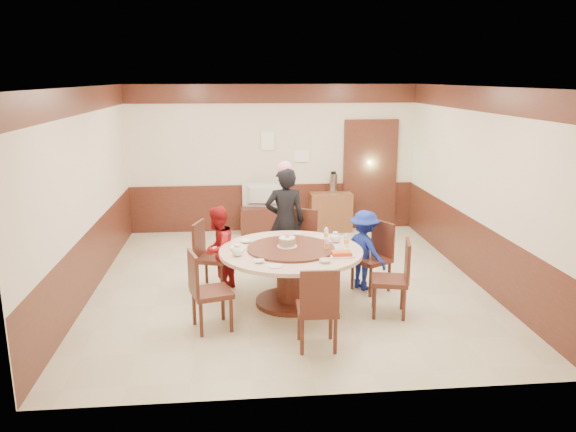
{
  "coord_description": "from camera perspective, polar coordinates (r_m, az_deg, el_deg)",
  "views": [
    {
      "loc": [
        -0.74,
        -7.69,
        2.93
      ],
      "look_at": [
        -0.03,
        -0.37,
        1.1
      ],
      "focal_mm": 35.0,
      "sensor_mm": 36.0,
      "label": 1
    }
  ],
  "objects": [
    {
      "name": "bowl_1",
      "position": [
        6.8,
        3.78,
        -4.56
      ],
      "size": [
        0.14,
        0.14,
        0.04
      ],
      "primitive_type": "imported",
      "color": "white",
      "rests_on": "banquet_table"
    },
    {
      "name": "person_red",
      "position": [
        7.83,
        -7.15,
        -3.4
      ],
      "size": [
        0.68,
        0.74,
        1.22
      ],
      "primitive_type": "imported",
      "rotation": [
        0.0,
        0.0,
        4.23
      ],
      "color": "#A31519",
      "rests_on": "ground"
    },
    {
      "name": "bottle_0",
      "position": [
        7.24,
        3.94,
        -2.92
      ],
      "size": [
        0.06,
        0.06,
        0.16
      ],
      "primitive_type": "cylinder",
      "color": "white",
      "rests_on": "banquet_table"
    },
    {
      "name": "teapot_left",
      "position": [
        7.05,
        -5.16,
        -3.59
      ],
      "size": [
        0.17,
        0.15,
        0.13
      ],
      "primitive_type": "ellipsoid",
      "color": "white",
      "rests_on": "banquet_table"
    },
    {
      "name": "chair_3",
      "position": [
        6.79,
        -7.91,
        -8.9
      ],
      "size": [
        0.55,
        0.55,
        0.97
      ],
      "rotation": [
        0.0,
        0.0,
        5.0
      ],
      "color": "#4A2017",
      "rests_on": "ground"
    },
    {
      "name": "side_cabinet",
      "position": [
        10.94,
        4.36,
        0.41
      ],
      "size": [
        0.8,
        0.4,
        0.75
      ],
      "primitive_type": "cube",
      "color": "brown",
      "rests_on": "ground"
    },
    {
      "name": "bowl_2",
      "position": [
        6.79,
        -2.96,
        -4.63
      ],
      "size": [
        0.13,
        0.13,
        0.03
      ],
      "primitive_type": "imported",
      "color": "white",
      "rests_on": "banquet_table"
    },
    {
      "name": "person_blue",
      "position": [
        7.95,
        7.75,
        -3.45
      ],
      "size": [
        0.76,
        0.84,
        1.13
      ],
      "primitive_type": "imported",
      "rotation": [
        0.0,
        0.0,
        2.18
      ],
      "color": "navy",
      "rests_on": "ground"
    },
    {
      "name": "chair_2",
      "position": [
        8.02,
        -7.69,
        -5.26
      ],
      "size": [
        0.56,
        0.55,
        0.97
      ],
      "rotation": [
        0.0,
        0.0,
        4.41
      ],
      "color": "#4A2017",
      "rests_on": "ground"
    },
    {
      "name": "room",
      "position": [
        7.96,
        0.04,
        0.52
      ],
      "size": [
        6.0,
        6.04,
        2.84
      ],
      "color": "beige",
      "rests_on": "ground"
    },
    {
      "name": "bowl_3",
      "position": [
        7.21,
        5.41,
        -3.52
      ],
      "size": [
        0.13,
        0.13,
        0.04
      ],
      "primitive_type": "imported",
      "color": "white",
      "rests_on": "banquet_table"
    },
    {
      "name": "birthday_cake",
      "position": [
        7.3,
        -0.09,
        -2.66
      ],
      "size": [
        0.26,
        0.26,
        0.18
      ],
      "color": "white",
      "rests_on": "banquet_table"
    },
    {
      "name": "bottle_1",
      "position": [
        7.43,
        5.94,
        -2.53
      ],
      "size": [
        0.06,
        0.06,
        0.16
      ],
      "primitive_type": "cylinder",
      "color": "white",
      "rests_on": "banquet_table"
    },
    {
      "name": "television",
      "position": [
        10.69,
        -2.61,
        2.07
      ],
      "size": [
        0.81,
        0.27,
        0.46
      ],
      "primitive_type": "imported",
      "rotation": [
        0.0,
        0.0,
        2.94
      ],
      "color": "#959598",
      "rests_on": "tv_stand"
    },
    {
      "name": "chair_4",
      "position": [
        6.29,
        2.98,
        -10.72
      ],
      "size": [
        0.45,
        0.46,
        0.97
      ],
      "rotation": [
        0.0,
        0.0,
        6.25
      ],
      "color": "#4A2017",
      "rests_on": "ground"
    },
    {
      "name": "saucer_far",
      "position": [
        7.82,
        3.21,
        -2.19
      ],
      "size": [
        0.18,
        0.18,
        0.01
      ],
      "primitive_type": "cylinder",
      "color": "white",
      "rests_on": "banquet_table"
    },
    {
      "name": "thermos",
      "position": [
        10.83,
        4.62,
        3.32
      ],
      "size": [
        0.15,
        0.15,
        0.38
      ],
      "primitive_type": "cylinder",
      "color": "silver",
      "rests_on": "side_cabinet"
    },
    {
      "name": "shrimp_platter",
      "position": [
        7.04,
        5.47,
        -3.89
      ],
      "size": [
        0.3,
        0.2,
        0.06
      ],
      "color": "white",
      "rests_on": "banquet_table"
    },
    {
      "name": "chair_1",
      "position": [
        8.57,
        1.21,
        -3.87
      ],
      "size": [
        0.59,
        0.6,
        0.97
      ],
      "rotation": [
        0.0,
        0.0,
        2.66
      ],
      "color": "#4A2017",
      "rests_on": "ground"
    },
    {
      "name": "bowl_0",
      "position": [
        7.61,
        -4.25,
        -2.57
      ],
      "size": [
        0.16,
        0.16,
        0.04
      ],
      "primitive_type": "imported",
      "color": "white",
      "rests_on": "banquet_table"
    },
    {
      "name": "tv_stand",
      "position": [
        10.79,
        -2.59,
        -0.43
      ],
      "size": [
        0.85,
        0.45,
        0.5
      ],
      "primitive_type": "cube",
      "color": "#4A2017",
      "rests_on": "ground"
    },
    {
      "name": "chair_5",
      "position": [
        7.23,
        10.4,
        -7.56
      ],
      "size": [
        0.54,
        0.53,
        0.97
      ],
      "rotation": [
        0.0,
        0.0,
        7.62
      ],
      "color": "#4A2017",
      "rests_on": "ground"
    },
    {
      "name": "notice_left",
      "position": [
        10.73,
        -2.08,
        7.64
      ],
      "size": [
        0.25,
        0.0,
        0.35
      ],
      "primitive_type": "cube",
      "color": "white",
      "rests_on": "room"
    },
    {
      "name": "notice_right",
      "position": [
        10.83,
        1.38,
        6.1
      ],
      "size": [
        0.3,
        0.0,
        0.22
      ],
      "primitive_type": "cube",
      "color": "white",
      "rests_on": "room"
    },
    {
      "name": "saucer_near",
      "position": [
        6.66,
        -1.28,
        -5.1
      ],
      "size": [
        0.18,
        0.18,
        0.01
      ],
      "primitive_type": "cylinder",
      "color": "white",
      "rests_on": "banquet_table"
    },
    {
      "name": "bowl_5",
      "position": [
        7.91,
        1.09,
        -1.88
      ],
      "size": [
        0.14,
        0.14,
        0.04
      ],
      "primitive_type": "imported",
      "color": "white",
      "rests_on": "banquet_table"
    },
    {
      "name": "teapot_right",
      "position": [
        7.62,
        4.82,
        -2.24
      ],
      "size": [
        0.17,
        0.15,
        0.13
      ],
      "primitive_type": "ellipsoid",
      "color": "white",
      "rests_on": "banquet_table"
    },
    {
      "name": "banquet_table",
      "position": [
        7.36,
        0.3,
        -5.03
      ],
      "size": [
        1.86,
        1.86,
        0.78
      ],
      "color": "#4A2017",
      "rests_on": "ground"
    },
    {
      "name": "person_standing",
      "position": [
        8.41,
        -0.31,
        -0.56
      ],
      "size": [
        0.61,
        0.42,
        1.64
      ],
      "primitive_type": "imported",
      "rotation": [
        0.0,
        0.0,
        3.18
      ],
      "color": "black",
      "rests_on": "ground"
    },
    {
      "name": "chair_0",
      "position": [
        7.99,
        8.54,
        -5.37
      ],
      "size": [
        0.61,
        0.6,
        0.97
      ],
      "rotation": [
        0.0,
        0.0,
        2.1
      ],
      "color": "#4A2017",
      "rests_on": "ground"
    },
    {
      "name": "bowl_4",
      "position": [
        7.31,
        -5.3,
        -3.29
      ],
      "size": [
        0.15,
        0.15,
        0.04
      ],
      "primitive_type": "imported",
      "color": "white",
      "rests_on": "banquet_table"
    },
    {
      "name": "bottle_2",
      "position": [
        7.71,
        3.9,
        -1.88
      ],
      "size": [
        0.06,
        0.06,
        0.16
      ],
      "primitive_type": "cylinder",
      "color": "white",
      "rests_on": "banquet_table"
    }
  ]
}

